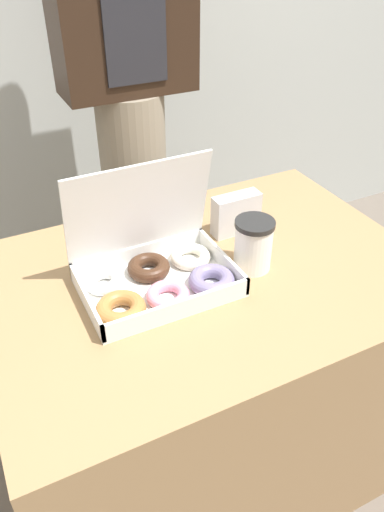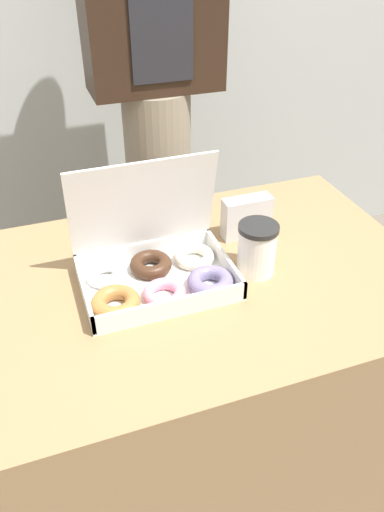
# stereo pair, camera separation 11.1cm
# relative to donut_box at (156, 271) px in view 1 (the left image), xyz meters

# --- Properties ---
(ground_plane) EXTENTS (14.00, 14.00, 0.00)m
(ground_plane) POSITION_rel_donut_box_xyz_m (0.13, -0.01, -0.79)
(ground_plane) COLOR #665B51
(table) EXTENTS (1.04, 0.73, 0.75)m
(table) POSITION_rel_donut_box_xyz_m (0.13, -0.01, -0.41)
(table) COLOR #99754C
(table) RESTS_ON ground_plane
(donut_box) EXTENTS (0.36, 0.25, 0.28)m
(donut_box) POSITION_rel_donut_box_xyz_m (0.00, 0.00, 0.00)
(donut_box) COLOR white
(donut_box) RESTS_ON table
(coffee_cup) EXTENTS (0.09, 0.09, 0.13)m
(coffee_cup) POSITION_rel_donut_box_xyz_m (0.23, -0.04, 0.02)
(coffee_cup) COLOR white
(coffee_cup) RESTS_ON table
(napkin_holder) EXTENTS (0.13, 0.05, 0.11)m
(napkin_holder) POSITION_rel_donut_box_xyz_m (0.28, 0.12, 0.01)
(napkin_holder) COLOR silver
(napkin_holder) RESTS_ON table
(person_customer) EXTENTS (0.41, 0.23, 1.82)m
(person_customer) POSITION_rel_donut_box_xyz_m (0.20, 0.67, 0.21)
(person_customer) COLOR gray
(person_customer) RESTS_ON ground_plane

